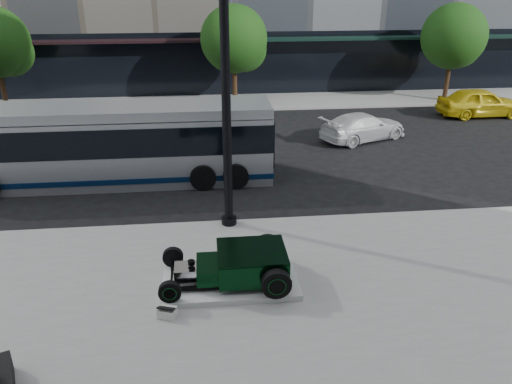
{
  "coord_description": "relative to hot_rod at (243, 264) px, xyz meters",
  "views": [
    {
      "loc": [
        -0.83,
        -16.22,
        7.36
      ],
      "look_at": [
        0.64,
        -2.32,
        1.2
      ],
      "focal_mm": 35.0,
      "sensor_mm": 36.0,
      "label": 1
    }
  ],
  "objects": [
    {
      "name": "transit_bus",
      "position": [
        -4.34,
        7.69,
        0.79
      ],
      "size": [
        12.12,
        2.88,
        2.92
      ],
      "color": "#A4A8AE",
      "rests_on": "ground"
    },
    {
      "name": "street_trees",
      "position": [
        1.18,
        18.65,
        3.07
      ],
      "size": [
        29.8,
        3.8,
        5.7
      ],
      "color": "black",
      "rests_on": "sidewalk_far"
    },
    {
      "name": "hot_rod",
      "position": [
        0.0,
        0.0,
        0.0
      ],
      "size": [
        3.22,
        2.0,
        0.81
      ],
      "color": "black",
      "rests_on": "display_plinth"
    },
    {
      "name": "lamppost",
      "position": [
        -0.18,
        3.35,
        3.43
      ],
      "size": [
        0.48,
        0.48,
        8.67
      ],
      "color": "black",
      "rests_on": "sidewalk_near"
    },
    {
      "name": "ground",
      "position": [
        0.03,
        5.58,
        -0.7
      ],
      "size": [
        120.0,
        120.0,
        0.0
      ],
      "primitive_type": "plane",
      "color": "black",
      "rests_on": "ground"
    },
    {
      "name": "sidewalk_far",
      "position": [
        0.03,
        19.58,
        -0.64
      ],
      "size": [
        70.0,
        4.0,
        0.12
      ],
      "primitive_type": "cube",
      "color": "gray",
      "rests_on": "ground"
    },
    {
      "name": "white_sedan",
      "position": [
        6.7,
        11.67,
        -0.06
      ],
      "size": [
        4.75,
        3.4,
        1.28
      ],
      "primitive_type": "imported",
      "rotation": [
        0.0,
        0.0,
        1.98
      ],
      "color": "silver",
      "rests_on": "ground"
    },
    {
      "name": "yellow_taxi",
      "position": [
        14.43,
        15.12,
        0.09
      ],
      "size": [
        4.63,
        1.9,
        1.57
      ],
      "primitive_type": "imported",
      "rotation": [
        0.0,
        0.0,
        1.58
      ],
      "color": "yellow",
      "rests_on": "ground"
    },
    {
      "name": "display_plinth",
      "position": [
        -0.33,
        -0.0,
        -0.5
      ],
      "size": [
        3.4,
        1.8,
        0.15
      ],
      "primitive_type": "cube",
      "color": "silver",
      "rests_on": "sidewalk_near"
    },
    {
      "name": "info_plaque",
      "position": [
        -1.84,
        -1.14,
        -0.45
      ],
      "size": [
        0.47,
        0.41,
        0.31
      ],
      "color": "silver",
      "rests_on": "sidewalk_near"
    }
  ]
}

